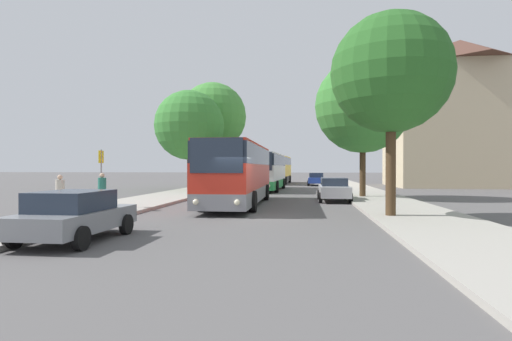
{
  "coord_description": "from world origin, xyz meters",
  "views": [
    {
      "loc": [
        2.43,
        -16.7,
        2.07
      ],
      "look_at": [
        -1.15,
        11.94,
        1.86
      ],
      "focal_mm": 28.0,
      "sensor_mm": 36.0,
      "label": 1
    }
  ],
  "objects_px": {
    "tree_left_near": "(213,116)",
    "tree_right_near": "(391,73)",
    "bus_middle": "(267,171)",
    "bus_front": "(239,173)",
    "bus_stop_sign": "(101,172)",
    "parked_car_right_near": "(334,189)",
    "parked_car_right_far": "(316,179)",
    "parked_car_left_curb": "(74,215)",
    "tree_right_mid": "(363,106)",
    "pedestrian_waiting_near": "(60,193)",
    "pedestrian_waiting_far": "(102,191)",
    "tree_left_far": "(189,125)",
    "bus_rear": "(278,169)"
  },
  "relations": [
    {
      "from": "tree_left_near",
      "to": "tree_right_near",
      "type": "distance_m",
      "value": 25.15
    },
    {
      "from": "bus_middle",
      "to": "tree_left_near",
      "type": "relative_size",
      "value": 1.08
    },
    {
      "from": "bus_front",
      "to": "bus_stop_sign",
      "type": "distance_m",
      "value": 7.08
    },
    {
      "from": "parked_car_right_near",
      "to": "parked_car_right_far",
      "type": "height_order",
      "value": "parked_car_right_far"
    },
    {
      "from": "tree_right_near",
      "to": "bus_middle",
      "type": "bearing_deg",
      "value": 109.55
    },
    {
      "from": "tree_left_near",
      "to": "bus_front",
      "type": "bearing_deg",
      "value": -72.07
    },
    {
      "from": "tree_right_near",
      "to": "parked_car_left_curb",
      "type": "bearing_deg",
      "value": -148.23
    },
    {
      "from": "bus_middle",
      "to": "tree_right_near",
      "type": "bearing_deg",
      "value": -68.67
    },
    {
      "from": "bus_middle",
      "to": "tree_right_mid",
      "type": "bearing_deg",
      "value": -48.0
    },
    {
      "from": "parked_car_right_far",
      "to": "parked_car_left_curb",
      "type": "bearing_deg",
      "value": 79.9
    },
    {
      "from": "parked_car_right_near",
      "to": "tree_left_near",
      "type": "height_order",
      "value": "tree_left_near"
    },
    {
      "from": "parked_car_right_far",
      "to": "pedestrian_waiting_near",
      "type": "bearing_deg",
      "value": 71.02
    },
    {
      "from": "parked_car_left_curb",
      "to": "tree_left_near",
      "type": "bearing_deg",
      "value": 95.89
    },
    {
      "from": "parked_car_left_curb",
      "to": "pedestrian_waiting_far",
      "type": "height_order",
      "value": "pedestrian_waiting_far"
    },
    {
      "from": "parked_car_left_curb",
      "to": "tree_right_mid",
      "type": "xyz_separation_m",
      "value": [
        10.27,
        16.99,
        5.49
      ]
    },
    {
      "from": "tree_left_far",
      "to": "bus_stop_sign",
      "type": "bearing_deg",
      "value": -89.77
    },
    {
      "from": "bus_stop_sign",
      "to": "tree_left_near",
      "type": "height_order",
      "value": "tree_left_near"
    },
    {
      "from": "bus_front",
      "to": "parked_car_right_near",
      "type": "height_order",
      "value": "bus_front"
    },
    {
      "from": "bus_front",
      "to": "tree_left_near",
      "type": "height_order",
      "value": "tree_left_near"
    },
    {
      "from": "tree_left_far",
      "to": "tree_right_near",
      "type": "relative_size",
      "value": 1.05
    },
    {
      "from": "bus_stop_sign",
      "to": "pedestrian_waiting_far",
      "type": "bearing_deg",
      "value": -59.81
    },
    {
      "from": "bus_rear",
      "to": "tree_right_near",
      "type": "relative_size",
      "value": 1.43
    },
    {
      "from": "parked_car_right_near",
      "to": "pedestrian_waiting_far",
      "type": "height_order",
      "value": "pedestrian_waiting_far"
    },
    {
      "from": "pedestrian_waiting_near",
      "to": "tree_left_far",
      "type": "distance_m",
      "value": 17.86
    },
    {
      "from": "parked_car_left_curb",
      "to": "bus_stop_sign",
      "type": "distance_m",
      "value": 8.48
    },
    {
      "from": "parked_car_left_curb",
      "to": "bus_front",
      "type": "bearing_deg",
      "value": 76.63
    },
    {
      "from": "tree_left_far",
      "to": "tree_right_near",
      "type": "distance_m",
      "value": 21.22
    },
    {
      "from": "tree_right_mid",
      "to": "parked_car_left_curb",
      "type": "bearing_deg",
      "value": -121.15
    },
    {
      "from": "bus_middle",
      "to": "pedestrian_waiting_far",
      "type": "height_order",
      "value": "bus_middle"
    },
    {
      "from": "bus_stop_sign",
      "to": "parked_car_left_curb",
      "type": "bearing_deg",
      "value": -66.44
    },
    {
      "from": "parked_car_right_near",
      "to": "tree_left_far",
      "type": "relative_size",
      "value": 0.49
    },
    {
      "from": "tree_left_near",
      "to": "tree_right_mid",
      "type": "bearing_deg",
      "value": -40.3
    },
    {
      "from": "tree_left_near",
      "to": "pedestrian_waiting_far",
      "type": "bearing_deg",
      "value": -90.32
    },
    {
      "from": "bus_front",
      "to": "pedestrian_waiting_far",
      "type": "height_order",
      "value": "bus_front"
    },
    {
      "from": "parked_car_right_far",
      "to": "pedestrian_waiting_far",
      "type": "distance_m",
      "value": 31.19
    },
    {
      "from": "tree_left_near",
      "to": "tree_right_mid",
      "type": "xyz_separation_m",
      "value": [
        12.88,
        -10.92,
        -0.88
      ]
    },
    {
      "from": "bus_middle",
      "to": "tree_left_far",
      "type": "xyz_separation_m",
      "value": [
        -6.34,
        -3.02,
        3.92
      ]
    },
    {
      "from": "tree_left_far",
      "to": "tree_right_mid",
      "type": "height_order",
      "value": "tree_right_mid"
    },
    {
      "from": "parked_car_left_curb",
      "to": "bus_stop_sign",
      "type": "xyz_separation_m",
      "value": [
        -3.36,
        7.7,
        1.13
      ]
    },
    {
      "from": "parked_car_right_far",
      "to": "tree_left_near",
      "type": "relative_size",
      "value": 0.4
    },
    {
      "from": "bus_front",
      "to": "tree_left_near",
      "type": "distance_m",
      "value": 18.32
    },
    {
      "from": "parked_car_right_near",
      "to": "pedestrian_waiting_far",
      "type": "distance_m",
      "value": 13.4
    },
    {
      "from": "bus_rear",
      "to": "tree_left_near",
      "type": "xyz_separation_m",
      "value": [
        -5.55,
        -12.97,
        5.24
      ]
    },
    {
      "from": "bus_middle",
      "to": "parked_car_right_near",
      "type": "xyz_separation_m",
      "value": [
        5.26,
        -11.28,
        -1.02
      ]
    },
    {
      "from": "pedestrian_waiting_far",
      "to": "tree_left_far",
      "type": "height_order",
      "value": "tree_left_far"
    },
    {
      "from": "parked_car_right_near",
      "to": "bus_stop_sign",
      "type": "height_order",
      "value": "bus_stop_sign"
    },
    {
      "from": "bus_middle",
      "to": "tree_left_far",
      "type": "relative_size",
      "value": 1.3
    },
    {
      "from": "tree_right_mid",
      "to": "bus_stop_sign",
      "type": "bearing_deg",
      "value": -145.73
    },
    {
      "from": "bus_stop_sign",
      "to": "tree_left_near",
      "type": "bearing_deg",
      "value": 87.88
    },
    {
      "from": "parked_car_right_near",
      "to": "tree_right_near",
      "type": "height_order",
      "value": "tree_right_near"
    }
  ]
}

